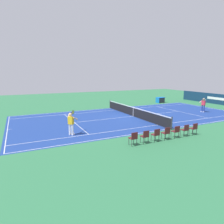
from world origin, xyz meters
TOP-DOWN VIEW (x-y plane):
  - ground_plane at (0.00, 0.00)m, footprint 60.00×60.00m
  - court_slab at (0.00, 0.00)m, footprint 24.20×11.40m
  - court_line_markings at (0.00, 0.00)m, footprint 23.85×11.05m
  - tennis_net at (0.00, 0.00)m, footprint 0.10×11.70m
  - tennis_player_near at (7.58, 3.64)m, footprint 0.74×1.10m
  - tennis_player_far at (-8.65, 1.57)m, footprint 0.98×0.87m
  - tennis_ball at (-1.27, 2.53)m, footprint 0.07×0.07m
  - spectator_chair_0 at (-0.54, 7.53)m, footprint 0.44×0.44m
  - spectator_chair_1 at (0.33, 7.53)m, footprint 0.44×0.44m
  - spectator_chair_2 at (1.19, 7.53)m, footprint 0.44×0.44m
  - spectator_chair_3 at (2.06, 7.53)m, footprint 0.44×0.44m
  - spectator_chair_4 at (2.92, 7.53)m, footprint 0.44×0.44m
  - spectator_chair_5 at (3.79, 7.53)m, footprint 0.44×0.44m
  - spectator_chair_6 at (4.65, 7.53)m, footprint 0.44×0.44m
  - equipment_cart_tarped at (-9.25, -6.88)m, footprint 1.25×0.84m

SIDE VIEW (x-z plane):
  - ground_plane at x=0.00m, z-range 0.00..0.00m
  - court_slab at x=0.00m, z-range 0.00..0.00m
  - court_line_markings at x=0.00m, z-range 0.00..0.01m
  - tennis_ball at x=-1.27m, z-range 0.00..0.07m
  - equipment_cart_tarped at x=-9.25m, z-range 0.01..0.86m
  - tennis_net at x=0.00m, z-range -0.05..1.03m
  - spectator_chair_0 at x=-0.54m, z-range 0.08..0.96m
  - spectator_chair_1 at x=0.33m, z-range 0.08..0.96m
  - spectator_chair_2 at x=1.19m, z-range 0.08..0.96m
  - spectator_chair_3 at x=2.06m, z-range 0.08..0.96m
  - spectator_chair_4 at x=2.92m, z-range 0.08..0.96m
  - spectator_chair_5 at x=3.79m, z-range 0.08..0.96m
  - spectator_chair_6 at x=4.65m, z-range 0.08..0.96m
  - tennis_player_near at x=7.58m, z-range 0.08..1.78m
  - tennis_player_far at x=-8.65m, z-range 0.08..1.78m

